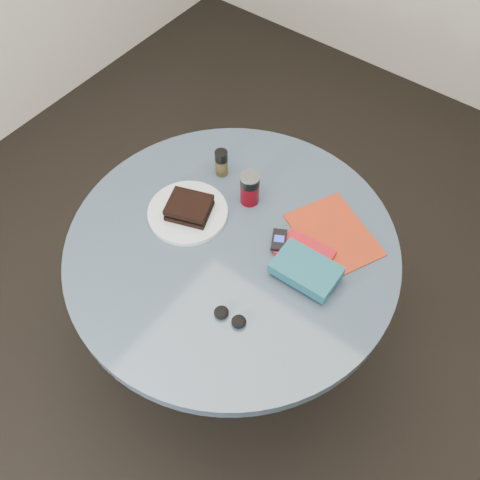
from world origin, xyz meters
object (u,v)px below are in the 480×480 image
Objects in this scene: pepper_grinder at (221,163)px; novel at (306,270)px; plate at (188,212)px; sandwich at (189,208)px; mp3_player at (279,240)px; table at (233,273)px; soda_can at (250,188)px; headphones at (230,317)px; magazine at (334,235)px; red_book at (305,252)px.

pepper_grinder is 0.47m from novel.
plate is at bearing -177.63° from novel.
mp3_player is (0.28, 0.07, -0.01)m from sandwich.
table is at bearing -3.08° from plate.
table is at bearing -70.59° from soda_can.
table is 9.96× the size of headphones.
mp3_player is (-0.11, -0.13, 0.02)m from magazine.
pepper_grinder is 0.53m from headphones.
red_book is (-0.03, -0.11, 0.01)m from magazine.
mp3_player is (0.29, 0.07, 0.02)m from plate.
sandwich is 0.29m from mp3_player.
magazine is (0.40, 0.20, -0.04)m from sandwich.
mp3_player reaches higher than plate.
pepper_grinder is 0.53× the size of novel.
pepper_grinder is at bearing 98.66° from sandwich.
red_book is 0.85× the size of novel.
red_book is 0.30m from headphones.
sandwich reaches higher than plate.
soda_can is 0.15m from pepper_grinder.
pepper_grinder reaches higher than magazine.
sandwich is 0.20m from soda_can.
plate is 0.20m from pepper_grinder.
sandwich is at bearing 146.78° from headphones.
pepper_grinder is (-0.03, 0.20, 0.01)m from sandwich.
red_book is at bearing -15.24° from pepper_grinder.
plate is at bearing -127.18° from magazine.
headphones is at bearing -49.49° from pepper_grinder.
mp3_player is at bearing -26.51° from soda_can.
headphones is (0.32, -0.21, -0.03)m from sandwich.
sandwich is at bearing -177.52° from novel.
headphones reaches higher than table.
sandwich reaches higher than headphones.
red_book reaches higher than table.
sandwich is 1.01× the size of red_book.
soda_can is 1.14× the size of headphones.
novel is 0.25m from headphones.
table is 0.26m from sandwich.
table is 10.37× the size of pepper_grinder.
plate is at bearing -83.82° from pepper_grinder.
novel reaches higher than plate.
table is 0.28m from red_book.
magazine is 0.17m from mp3_player.
headphones is at bearing -32.52° from plate.
plate is at bearing 179.12° from sandwich.
plate is 2.47× the size of headphones.
headphones is (0.15, -0.20, 0.17)m from table.
mp3_player is 0.28m from headphones.
pepper_grinder reaches higher than sandwich.
mp3_player is at bearing -172.61° from red_book.
mp3_player reaches higher than red_book.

